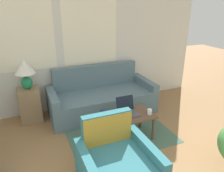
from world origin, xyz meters
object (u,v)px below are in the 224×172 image
Objects in this scene: armchair at (117,168)px; cup_navy at (102,119)px; laptop at (127,110)px; cup_white at (150,112)px; couch at (101,99)px; coffee_table at (124,118)px; table_lamp at (25,70)px; cup_yellow at (103,113)px.

cup_navy is (0.12, 0.80, 0.21)m from armchair.
laptop is 3.63× the size of cup_white.
couch is 21.87× the size of cup_navy.
laptop is at bearing 28.01° from coffee_table.
laptop is (0.07, -1.02, 0.22)m from couch.
table_lamp is 1.91m from laptop.
armchair is 1.17m from cup_white.
cup_white is at bearing 39.03° from armchair.
coffee_table is at bearing 162.89° from cup_white.
table_lamp reaches higher than cup_white.
armchair is at bearing -105.03° from couch.
coffee_table is at bearing 59.21° from armchair.
table_lamp is 1.91m from coffee_table.
cup_yellow is (1.02, -1.09, -0.51)m from table_lamp.
couch reaches higher than cup_white.
couch is 24.78× the size of cup_yellow.
couch reaches higher than laptop.
table_lamp is (-0.83, 2.07, 0.72)m from armchair.
couch reaches higher than cup_yellow.
cup_white is at bearing -72.27° from couch.
armchair is at bearing -140.97° from cup_white.
armchair is 0.99m from coffee_table.
table_lamp is at bearing 133.04° from cup_yellow.
table_lamp is at bearing 126.81° from cup_navy.
armchair reaches higher than cup_navy.
table_lamp is 1.75× the size of laptop.
table_lamp reaches higher than couch.
laptop is at bearing 152.46° from cup_white.
coffee_table is 3.10× the size of laptop.
laptop is at bearing -40.05° from table_lamp.
table_lamp is at bearing 141.94° from cup_white.
armchair is at bearing -101.28° from cup_yellow.
laptop is (0.58, 0.88, 0.22)m from armchair.
couch is 1.01m from cup_yellow.
laptop is 0.40m from cup_yellow.
cup_white is (1.72, -1.35, -0.51)m from table_lamp.
armchair is at bearing -68.17° from table_lamp.
laptop is at bearing 56.70° from armchair.
cup_yellow is 0.74m from cup_white.
cup_yellow is at bearing -108.80° from couch.
laptop reaches higher than cup_white.
cup_white is at bearing -17.11° from coffee_table.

